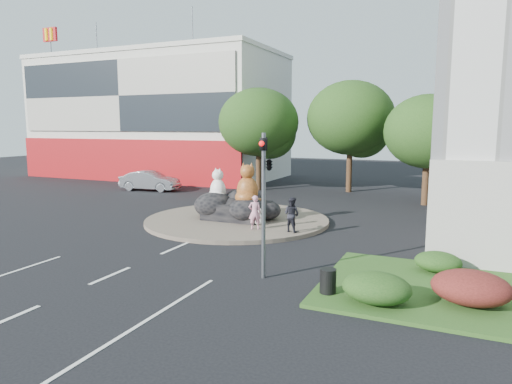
% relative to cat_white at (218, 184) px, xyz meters
% --- Properties ---
extents(ground, '(120.00, 120.00, 0.00)m').
position_rel_cat_white_xyz_m(ground, '(1.17, -9.98, -2.02)').
color(ground, black).
rests_on(ground, ground).
extents(roundabout_island, '(10.00, 10.00, 0.20)m').
position_rel_cat_white_xyz_m(roundabout_island, '(1.17, 0.02, -1.92)').
color(roundabout_island, brown).
rests_on(roundabout_island, ground).
extents(rock_plinth, '(3.20, 2.60, 0.90)m').
position_rel_cat_white_xyz_m(rock_plinth, '(1.17, 0.02, -1.37)').
color(rock_plinth, black).
rests_on(rock_plinth, roundabout_island).
extents(shophouse_block, '(25.20, 12.30, 17.40)m').
position_rel_cat_white_xyz_m(shophouse_block, '(-16.84, 17.94, 4.16)').
color(shophouse_block, silver).
rests_on(shophouse_block, ground).
extents(grass_verge, '(10.00, 6.00, 0.12)m').
position_rel_cat_white_xyz_m(grass_verge, '(13.17, -6.98, -1.96)').
color(grass_verge, '#26511B').
rests_on(grass_verge, ground).
extents(tree_left, '(6.46, 6.46, 8.27)m').
position_rel_cat_white_xyz_m(tree_left, '(-2.76, 12.09, 3.23)').
color(tree_left, '#382314').
rests_on(tree_left, ground).
extents(tree_mid, '(6.84, 6.84, 8.76)m').
position_rel_cat_white_xyz_m(tree_mid, '(4.24, 14.09, 3.54)').
color(tree_mid, '#382314').
rests_on(tree_mid, ground).
extents(tree_right, '(5.70, 5.70, 7.30)m').
position_rel_cat_white_xyz_m(tree_right, '(10.24, 10.09, 2.61)').
color(tree_right, '#382314').
rests_on(tree_right, ground).
extents(hedge_near_green, '(2.00, 1.60, 0.90)m').
position_rel_cat_white_xyz_m(hedge_near_green, '(10.17, -8.98, -1.45)').
color(hedge_near_green, '#1A3E13').
rests_on(hedge_near_green, grass_verge).
extents(hedge_red, '(2.20, 1.76, 0.99)m').
position_rel_cat_white_xyz_m(hedge_red, '(12.67, -7.98, -1.41)').
color(hedge_red, '#461512').
rests_on(hedge_red, grass_verge).
extents(hedge_back_green, '(1.60, 1.28, 0.72)m').
position_rel_cat_white_xyz_m(hedge_back_green, '(11.67, -5.18, -1.54)').
color(hedge_back_green, '#1A3E13').
rests_on(hedge_back_green, grass_verge).
extents(traffic_light, '(0.44, 1.24, 5.00)m').
position_rel_cat_white_xyz_m(traffic_light, '(6.26, -7.98, 1.60)').
color(traffic_light, '#595B60').
rests_on(traffic_light, ground).
extents(cat_white, '(1.40, 1.32, 1.84)m').
position_rel_cat_white_xyz_m(cat_white, '(0.00, 0.00, 0.00)').
color(cat_white, white).
rests_on(cat_white, rock_plinth).
extents(cat_tabby, '(1.51, 1.37, 2.22)m').
position_rel_cat_white_xyz_m(cat_tabby, '(1.97, -0.34, 0.19)').
color(cat_tabby, '#C25728').
rests_on(cat_tabby, rock_plinth).
extents(kitten_calico, '(0.59, 0.56, 0.80)m').
position_rel_cat_white_xyz_m(kitten_calico, '(-0.24, -0.84, -1.42)').
color(kitten_calico, beige).
rests_on(kitten_calico, roundabout_island).
extents(kitten_white, '(0.64, 0.61, 0.86)m').
position_rel_cat_white_xyz_m(kitten_white, '(2.91, -0.97, -1.39)').
color(kitten_white, beige).
rests_on(kitten_white, roundabout_island).
extents(pedestrian_pink, '(0.73, 0.65, 1.68)m').
position_rel_cat_white_xyz_m(pedestrian_pink, '(3.15, -2.00, -0.98)').
color(pedestrian_pink, pink).
rests_on(pedestrian_pink, roundabout_island).
extents(pedestrian_dark, '(0.96, 0.84, 1.68)m').
position_rel_cat_white_xyz_m(pedestrian_dark, '(4.98, -1.79, -0.98)').
color(pedestrian_dark, black).
rests_on(pedestrian_dark, roundabout_island).
extents(parked_car, '(5.05, 2.34, 1.60)m').
position_rel_cat_white_xyz_m(parked_car, '(-10.83, 8.15, -1.22)').
color(parked_car, '#9E9FA5').
rests_on(parked_car, ground).
extents(litter_bin, '(0.62, 0.62, 0.76)m').
position_rel_cat_white_xyz_m(litter_bin, '(8.67, -8.77, -1.52)').
color(litter_bin, black).
rests_on(litter_bin, grass_verge).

